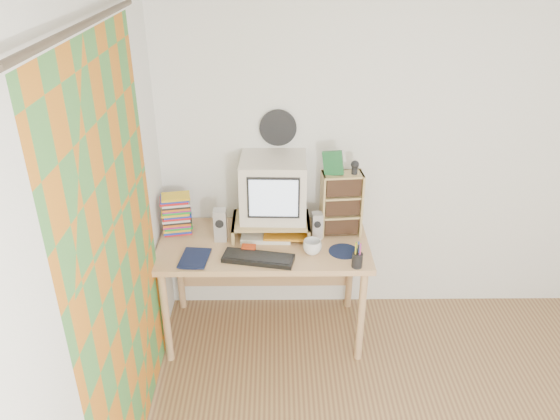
{
  "coord_description": "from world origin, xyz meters",
  "views": [
    {
      "loc": [
        -0.95,
        -1.76,
        2.61
      ],
      "look_at": [
        -0.92,
        1.33,
        1.02
      ],
      "focal_mm": 35.0,
      "sensor_mm": 36.0,
      "label": 1
    }
  ],
  "objects_px": {
    "keyboard": "(258,258)",
    "dvd_stack": "(176,215)",
    "diary": "(181,256)",
    "desk": "(264,254)",
    "mug": "(312,247)",
    "crt_monitor": "(273,189)",
    "cd_rack": "(341,204)"
  },
  "relations": [
    {
      "from": "crt_monitor",
      "to": "dvd_stack",
      "type": "height_order",
      "value": "crt_monitor"
    },
    {
      "from": "keyboard",
      "to": "cd_rack",
      "type": "distance_m",
      "value": 0.68
    },
    {
      "from": "keyboard",
      "to": "cd_rack",
      "type": "relative_size",
      "value": 1.01
    },
    {
      "from": "crt_monitor",
      "to": "cd_rack",
      "type": "distance_m",
      "value": 0.47
    },
    {
      "from": "dvd_stack",
      "to": "cd_rack",
      "type": "xyz_separation_m",
      "value": [
        1.12,
        -0.02,
        0.09
      ]
    },
    {
      "from": "mug",
      "to": "diary",
      "type": "bearing_deg",
      "value": -175.9
    },
    {
      "from": "cd_rack",
      "to": "mug",
      "type": "distance_m",
      "value": 0.38
    },
    {
      "from": "keyboard",
      "to": "diary",
      "type": "relative_size",
      "value": 2.12
    },
    {
      "from": "keyboard",
      "to": "dvd_stack",
      "type": "relative_size",
      "value": 1.68
    },
    {
      "from": "desk",
      "to": "crt_monitor",
      "type": "bearing_deg",
      "value": 51.92
    },
    {
      "from": "keyboard",
      "to": "mug",
      "type": "distance_m",
      "value": 0.36
    },
    {
      "from": "keyboard",
      "to": "desk",
      "type": "bearing_deg",
      "value": 96.01
    },
    {
      "from": "desk",
      "to": "dvd_stack",
      "type": "xyz_separation_m",
      "value": [
        -0.59,
        0.08,
        0.27
      ]
    },
    {
      "from": "desk",
      "to": "dvd_stack",
      "type": "distance_m",
      "value": 0.66
    },
    {
      "from": "crt_monitor",
      "to": "mug",
      "type": "distance_m",
      "value": 0.47
    },
    {
      "from": "cd_rack",
      "to": "mug",
      "type": "xyz_separation_m",
      "value": [
        -0.21,
        -0.27,
        -0.17
      ]
    },
    {
      "from": "keyboard",
      "to": "cd_rack",
      "type": "bearing_deg",
      "value": 44.15
    },
    {
      "from": "keyboard",
      "to": "diary",
      "type": "bearing_deg",
      "value": -170.6
    },
    {
      "from": "desk",
      "to": "cd_rack",
      "type": "distance_m",
      "value": 0.64
    },
    {
      "from": "diary",
      "to": "desk",
      "type": "bearing_deg",
      "value": 33.2
    },
    {
      "from": "crt_monitor",
      "to": "mug",
      "type": "relative_size",
      "value": 3.58
    },
    {
      "from": "dvd_stack",
      "to": "diary",
      "type": "relative_size",
      "value": 1.26
    },
    {
      "from": "crt_monitor",
      "to": "keyboard",
      "type": "distance_m",
      "value": 0.5
    },
    {
      "from": "dvd_stack",
      "to": "cd_rack",
      "type": "distance_m",
      "value": 1.12
    },
    {
      "from": "crt_monitor",
      "to": "dvd_stack",
      "type": "xyz_separation_m",
      "value": [
        -0.66,
        -0.0,
        -0.19
      ]
    },
    {
      "from": "desk",
      "to": "dvd_stack",
      "type": "height_order",
      "value": "dvd_stack"
    },
    {
      "from": "crt_monitor",
      "to": "diary",
      "type": "bearing_deg",
      "value": -147.1
    },
    {
      "from": "mug",
      "to": "keyboard",
      "type": "bearing_deg",
      "value": -166.83
    },
    {
      "from": "desk",
      "to": "diary",
      "type": "distance_m",
      "value": 0.6
    },
    {
      "from": "keyboard",
      "to": "diary",
      "type": "distance_m",
      "value": 0.49
    },
    {
      "from": "crt_monitor",
      "to": "dvd_stack",
      "type": "distance_m",
      "value": 0.69
    },
    {
      "from": "desk",
      "to": "mug",
      "type": "distance_m",
      "value": 0.42
    }
  ]
}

